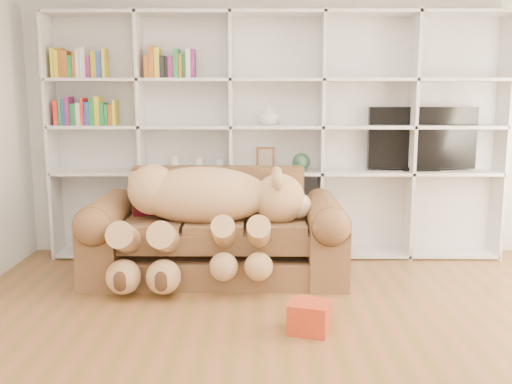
{
  "coord_description": "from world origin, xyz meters",
  "views": [
    {
      "loc": [
        -0.17,
        -3.28,
        1.61
      ],
      "look_at": [
        -0.2,
        1.63,
        0.77
      ],
      "focal_mm": 40.0,
      "sensor_mm": 36.0,
      "label": 1
    }
  ],
  "objects_px": {
    "sofa": "(216,237)",
    "gift_box": "(309,317)",
    "teddy_bear": "(204,208)",
    "tv": "(422,139)"
  },
  "relations": [
    {
      "from": "sofa",
      "to": "gift_box",
      "type": "xyz_separation_m",
      "value": [
        0.73,
        -1.24,
        -0.25
      ]
    },
    {
      "from": "gift_box",
      "to": "tv",
      "type": "relative_size",
      "value": 0.25
    },
    {
      "from": "teddy_bear",
      "to": "gift_box",
      "type": "bearing_deg",
      "value": -56.29
    },
    {
      "from": "sofa",
      "to": "teddy_bear",
      "type": "xyz_separation_m",
      "value": [
        -0.09,
        -0.19,
        0.3
      ]
    },
    {
      "from": "sofa",
      "to": "gift_box",
      "type": "height_order",
      "value": "sofa"
    },
    {
      "from": "teddy_bear",
      "to": "gift_box",
      "type": "xyz_separation_m",
      "value": [
        0.82,
        -1.05,
        -0.55
      ]
    },
    {
      "from": "teddy_bear",
      "to": "gift_box",
      "type": "distance_m",
      "value": 1.44
    },
    {
      "from": "gift_box",
      "to": "teddy_bear",
      "type": "bearing_deg",
      "value": 127.9
    },
    {
      "from": "sofa",
      "to": "tv",
      "type": "relative_size",
      "value": 2.12
    },
    {
      "from": "teddy_bear",
      "to": "tv",
      "type": "distance_m",
      "value": 2.31
    }
  ]
}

